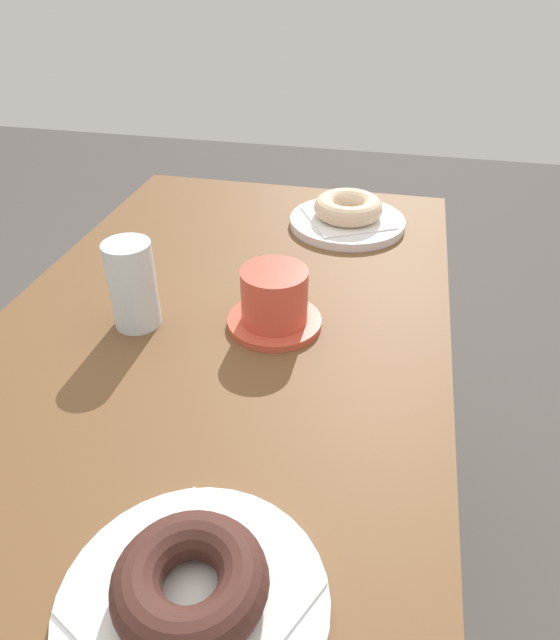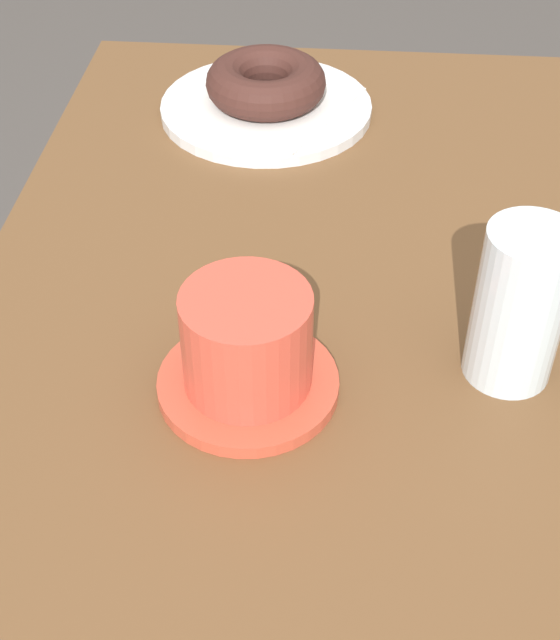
{
  "view_description": "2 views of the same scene",
  "coord_description": "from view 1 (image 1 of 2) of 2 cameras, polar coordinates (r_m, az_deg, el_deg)",
  "views": [
    {
      "loc": [
        0.58,
        0.21,
        1.16
      ],
      "look_at": [
        0.0,
        0.09,
        0.75
      ],
      "focal_mm": 32.14,
      "sensor_mm": 36.0,
      "label": 1
    },
    {
      "loc": [
        -0.45,
        0.02,
        1.17
      ],
      "look_at": [
        0.01,
        0.05,
        0.76
      ],
      "focal_mm": 50.66,
      "sensor_mm": 36.0,
      "label": 2
    }
  ],
  "objects": [
    {
      "name": "coffee_cup",
      "position": [
        0.74,
        -0.56,
        1.95
      ],
      "size": [
        0.12,
        0.12,
        0.08
      ],
      "color": "#CB4D35",
      "rests_on": "table"
    },
    {
      "name": "water_glass",
      "position": [
        0.75,
        -14.48,
        3.41
      ],
      "size": [
        0.06,
        0.06,
        0.12
      ],
      "primitive_type": "cylinder",
      "color": "silver",
      "rests_on": "table"
    },
    {
      "name": "plate_chocolate_ring",
      "position": [
        0.5,
        -8.61,
        -26.04
      ],
      "size": [
        0.21,
        0.21,
        0.01
      ],
      "primitive_type": "cylinder",
      "color": "silver",
      "rests_on": "table"
    },
    {
      "name": "table",
      "position": [
        0.83,
        -5.84,
        -7.88
      ],
      "size": [
        1.02,
        0.6,
        0.72
      ],
      "color": "brown",
      "rests_on": "ground_plane"
    },
    {
      "name": "napkin_sugar_ring",
      "position": [
        1.02,
        6.73,
        10.11
      ],
      "size": [
        0.18,
        0.18,
        0.0
      ],
      "primitive_type": "cube",
      "rotation": [
        0.0,
        0.0,
        0.5
      ],
      "color": "white",
      "rests_on": "plate_sugar_ring"
    },
    {
      "name": "napkin_chocolate_ring",
      "position": [
        0.49,
        -8.69,
        -25.64
      ],
      "size": [
        0.2,
        0.2,
        0.0
      ],
      "primitive_type": "cube",
      "rotation": [
        0.0,
        0.0,
        -0.46
      ],
      "color": "white",
      "rests_on": "plate_chocolate_ring"
    },
    {
      "name": "plate_sugar_ring",
      "position": [
        1.02,
        6.7,
        9.66
      ],
      "size": [
        0.2,
        0.2,
        0.01
      ],
      "primitive_type": "cylinder",
      "color": "white",
      "rests_on": "table"
    },
    {
      "name": "donut_chocolate_ring",
      "position": [
        0.47,
        -8.93,
        -24.38
      ],
      "size": [
        0.12,
        0.12,
        0.04
      ],
      "primitive_type": "torus",
      "color": "#3E201B",
      "rests_on": "napkin_chocolate_ring"
    },
    {
      "name": "ground_plane",
      "position": [
        1.31,
        -4.14,
        -27.55
      ],
      "size": [
        6.0,
        6.0,
        0.0
      ],
      "primitive_type": "plane",
      "color": "#494441"
    },
    {
      "name": "donut_sugar_ring",
      "position": [
        1.01,
        6.8,
        11.09
      ],
      "size": [
        0.12,
        0.12,
        0.04
      ],
      "primitive_type": "torus",
      "color": "beige",
      "rests_on": "napkin_sugar_ring"
    }
  ]
}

